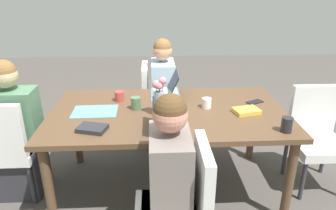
# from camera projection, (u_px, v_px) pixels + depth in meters

# --- Properties ---
(ground_plane) EXTENTS (10.00, 10.00, 0.00)m
(ground_plane) POSITION_uv_depth(u_px,v_px,m) (168.00, 186.00, 2.87)
(ground_plane) COLOR #4C4742
(dining_table) EXTENTS (1.93, 1.08, 0.76)m
(dining_table) POSITION_uv_depth(u_px,v_px,m) (168.00, 119.00, 2.61)
(dining_table) COLOR brown
(dining_table) RESTS_ON ground_plane
(chair_far_left_near) EXTENTS (0.44, 0.44, 0.90)m
(chair_far_left_near) POSITION_uv_depth(u_px,v_px,m) (156.00, 100.00, 3.49)
(chair_far_left_near) COLOR silver
(chair_far_left_near) RESTS_ON ground_plane
(person_far_left_near) EXTENTS (0.36, 0.40, 1.19)m
(person_far_left_near) POSITION_uv_depth(u_px,v_px,m) (163.00, 100.00, 3.43)
(person_far_left_near) COLOR #2D2D33
(person_far_left_near) RESTS_ON ground_plane
(chair_head_left_left_mid) EXTENTS (0.44, 0.44, 0.90)m
(chair_head_left_left_mid) POSITION_uv_depth(u_px,v_px,m) (7.00, 145.00, 2.57)
(chair_head_left_left_mid) COLOR silver
(chair_head_left_left_mid) RESTS_ON ground_plane
(person_head_left_left_mid) EXTENTS (0.40, 0.36, 1.19)m
(person_head_left_left_mid) POSITION_uv_depth(u_px,v_px,m) (17.00, 138.00, 2.63)
(person_head_left_left_mid) COLOR #2D2D33
(person_head_left_left_mid) RESTS_ON ground_plane
(chair_near_left_far) EXTENTS (0.44, 0.44, 0.90)m
(chair_near_left_far) POSITION_uv_depth(u_px,v_px,m) (183.00, 205.00, 1.90)
(chair_near_left_far) COLOR silver
(chair_near_left_far) RESTS_ON ground_plane
(person_near_left_far) EXTENTS (0.36, 0.40, 1.19)m
(person_near_left_far) POSITION_uv_depth(u_px,v_px,m) (170.00, 195.00, 1.95)
(person_near_left_far) COLOR #2D2D33
(person_near_left_far) RESTS_ON ground_plane
(chair_head_right_right_near) EXTENTS (0.44, 0.44, 0.90)m
(chair_head_right_right_near) POSITION_uv_depth(u_px,v_px,m) (316.00, 133.00, 2.77)
(chair_head_right_right_near) COLOR silver
(chair_head_right_right_near) RESTS_ON ground_plane
(flower_vase) EXTENTS (0.11, 0.11, 0.31)m
(flower_vase) POSITION_uv_depth(u_px,v_px,m) (159.00, 96.00, 2.44)
(flower_vase) COLOR #8EA8B7
(flower_vase) RESTS_ON dining_table
(placemat_far_left_near) EXTENTS (0.26, 0.36, 0.00)m
(placemat_far_left_near) POSITION_uv_depth(u_px,v_px,m) (165.00, 94.00, 2.93)
(placemat_far_left_near) COLOR slate
(placemat_far_left_near) RESTS_ON dining_table
(placemat_head_left_left_mid) EXTENTS (0.36, 0.27, 0.00)m
(placemat_head_left_left_mid) POSITION_uv_depth(u_px,v_px,m) (95.00, 111.00, 2.56)
(placemat_head_left_left_mid) COLOR slate
(placemat_head_left_left_mid) RESTS_ON dining_table
(placemat_near_left_far) EXTENTS (0.28, 0.37, 0.00)m
(placemat_near_left_far) POSITION_uv_depth(u_px,v_px,m) (169.00, 132.00, 2.23)
(placemat_near_left_far) COLOR slate
(placemat_near_left_far) RESTS_ON dining_table
(laptop_near_left_far) EXTENTS (0.22, 0.32, 0.21)m
(laptop_near_left_far) POSITION_uv_depth(u_px,v_px,m) (166.00, 125.00, 2.24)
(laptop_near_left_far) COLOR #38383D
(laptop_near_left_far) RESTS_ON dining_table
(laptop_far_left_near) EXTENTS (0.22, 0.32, 0.20)m
(laptop_far_left_near) POSITION_uv_depth(u_px,v_px,m) (168.00, 90.00, 2.91)
(laptop_far_left_near) COLOR silver
(laptop_far_left_near) RESTS_ON dining_table
(coffee_mug_near_left) EXTENTS (0.08, 0.08, 0.10)m
(coffee_mug_near_left) POSITION_uv_depth(u_px,v_px,m) (136.00, 103.00, 2.59)
(coffee_mug_near_left) COLOR #47704C
(coffee_mug_near_left) RESTS_ON dining_table
(coffee_mug_near_right) EXTENTS (0.08, 0.08, 0.11)m
(coffee_mug_near_right) POSITION_uv_depth(u_px,v_px,m) (287.00, 125.00, 2.21)
(coffee_mug_near_right) COLOR #232328
(coffee_mug_near_right) RESTS_ON dining_table
(coffee_mug_centre_left) EXTENTS (0.08, 0.08, 0.09)m
(coffee_mug_centre_left) POSITION_uv_depth(u_px,v_px,m) (119.00, 96.00, 2.77)
(coffee_mug_centre_left) COLOR #AD3D38
(coffee_mug_centre_left) RESTS_ON dining_table
(coffee_mug_centre_right) EXTENTS (0.08, 0.08, 0.08)m
(coffee_mug_centre_right) POSITION_uv_depth(u_px,v_px,m) (207.00, 103.00, 2.62)
(coffee_mug_centre_right) COLOR white
(coffee_mug_centre_right) RESTS_ON dining_table
(book_red_cover) EXTENTS (0.23, 0.19, 0.03)m
(book_red_cover) POSITION_uv_depth(u_px,v_px,m) (92.00, 128.00, 2.25)
(book_red_cover) COLOR #28282D
(book_red_cover) RESTS_ON dining_table
(book_blue_cover) EXTENTS (0.23, 0.18, 0.03)m
(book_blue_cover) POSITION_uv_depth(u_px,v_px,m) (246.00, 111.00, 2.53)
(book_blue_cover) COLOR gold
(book_blue_cover) RESTS_ON dining_table
(phone_black) EXTENTS (0.17, 0.13, 0.01)m
(phone_black) POSITION_uv_depth(u_px,v_px,m) (255.00, 102.00, 2.74)
(phone_black) COLOR black
(phone_black) RESTS_ON dining_table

